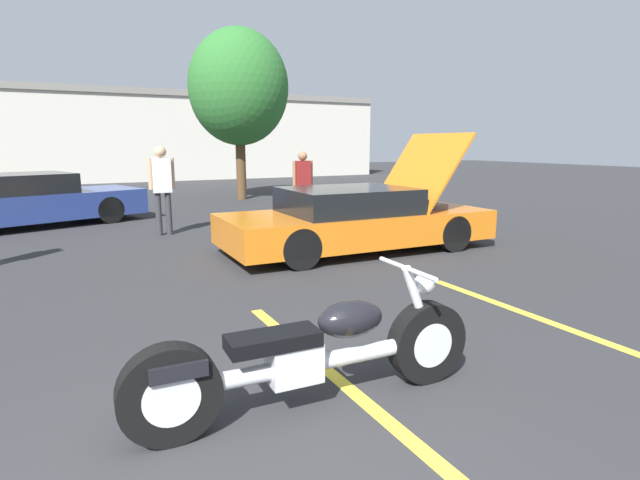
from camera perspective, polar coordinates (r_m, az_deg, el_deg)
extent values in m
cube|color=yellow|center=(3.65, 7.11, -19.36)|extent=(0.12, 4.98, 0.01)
cube|color=yellow|center=(5.44, 30.80, -10.41)|extent=(0.12, 4.98, 0.01)
cube|color=beige|center=(27.34, -26.95, 10.59)|extent=(32.00, 4.00, 4.40)
cube|color=gray|center=(27.44, -27.33, 14.85)|extent=(32.00, 4.20, 0.30)
cylinder|color=brown|center=(16.93, -9.02, 8.41)|extent=(0.32, 0.32, 2.23)
ellipsoid|color=#2D702D|center=(17.00, -9.28, 16.85)|extent=(3.21, 3.21, 3.69)
cylinder|color=black|center=(4.06, 12.10, -11.33)|extent=(0.65, 0.18, 0.64)
cylinder|color=black|center=(3.36, -16.79, -16.53)|extent=(0.65, 0.18, 0.64)
cylinder|color=silver|center=(4.06, 12.10, -11.33)|extent=(0.36, 0.18, 0.35)
cylinder|color=silver|center=(3.36, -16.79, -16.53)|extent=(0.36, 0.18, 0.35)
cylinder|color=silver|center=(3.59, -0.78, -13.87)|extent=(1.66, 0.18, 0.12)
cube|color=silver|center=(3.52, -3.02, -13.69)|extent=(0.37, 0.25, 0.28)
ellipsoid|color=black|center=(3.60, 3.49, -8.98)|extent=(0.51, 0.30, 0.26)
cube|color=black|center=(3.40, -5.37, -11.33)|extent=(0.63, 0.28, 0.10)
cube|color=black|center=(3.29, -16.10, -13.70)|extent=(0.36, 0.23, 0.10)
cylinder|color=silver|center=(3.89, 11.14, -7.20)|extent=(0.31, 0.08, 0.63)
cylinder|color=silver|center=(3.75, 9.85, -3.21)|extent=(0.06, 0.70, 0.04)
sphere|color=silver|center=(3.88, 11.80, -4.94)|extent=(0.16, 0.16, 0.16)
cylinder|color=silver|center=(3.57, -8.20, -15.20)|extent=(1.27, 0.14, 0.09)
cube|color=orange|center=(8.72, 4.21, 1.60)|extent=(4.70, 1.96, 0.50)
cube|color=black|center=(8.56, 3.17, 4.56)|extent=(2.13, 1.72, 0.42)
cylinder|color=black|center=(8.91, 14.96, 0.74)|extent=(0.63, 0.23, 0.63)
cylinder|color=black|center=(10.19, 8.88, 2.24)|extent=(0.63, 0.23, 0.63)
cylinder|color=black|center=(7.37, -2.28, -1.00)|extent=(0.63, 0.23, 0.63)
cylinder|color=black|center=(8.87, -6.61, 0.99)|extent=(0.63, 0.23, 0.63)
cube|color=orange|center=(9.36, 11.40, 7.73)|extent=(1.00, 1.74, 1.36)
cube|color=#4C4C51|center=(9.39, 11.00, 3.41)|extent=(0.62, 1.04, 0.28)
cube|color=navy|center=(12.91, -30.41, 3.35)|extent=(5.11, 3.25, 0.58)
cube|color=black|center=(12.82, -31.45, 5.50)|extent=(2.56, 2.22, 0.43)
cylinder|color=black|center=(12.69, -22.91, 3.20)|extent=(0.66, 0.41, 0.62)
cylinder|color=black|center=(14.13, -25.47, 3.71)|extent=(0.66, 0.41, 0.62)
cylinder|color=#333338|center=(10.61, -17.96, 2.83)|extent=(0.12, 0.12, 0.87)
cylinder|color=#333338|center=(10.64, -16.90, 2.92)|extent=(0.12, 0.12, 0.87)
cube|color=white|center=(10.55, -17.67, 7.06)|extent=(0.36, 0.20, 0.69)
cylinder|color=tan|center=(10.51, -18.87, 7.17)|extent=(0.08, 0.08, 0.62)
cylinder|color=tan|center=(10.59, -16.50, 7.33)|extent=(0.08, 0.08, 0.62)
sphere|color=tan|center=(10.53, -17.82, 9.57)|extent=(0.24, 0.24, 0.24)
cylinder|color=brown|center=(11.92, -2.40, 4.04)|extent=(0.12, 0.12, 0.80)
cylinder|color=brown|center=(12.01, -1.53, 4.10)|extent=(0.12, 0.12, 0.80)
cube|color=maroon|center=(11.90, -1.99, 7.51)|extent=(0.36, 0.20, 0.64)
cylinder|color=#9E704C|center=(11.81, -2.96, 7.63)|extent=(0.08, 0.08, 0.57)
cylinder|color=#9E704C|center=(11.99, -1.03, 7.69)|extent=(0.08, 0.08, 0.57)
sphere|color=#9E704C|center=(11.88, -2.00, 9.56)|extent=(0.22, 0.22, 0.22)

